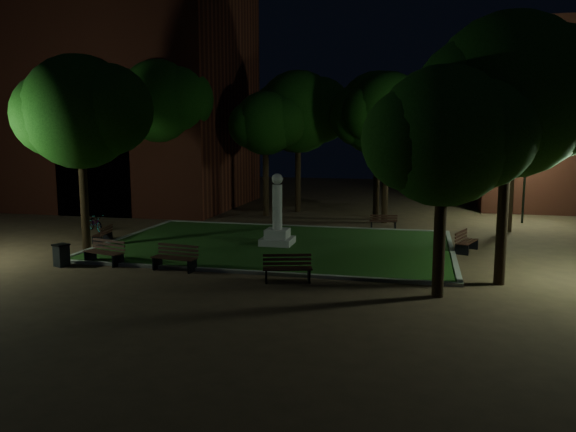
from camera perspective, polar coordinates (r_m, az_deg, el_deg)
The scene contains 24 objects.
ground at distance 23.44m, azimuth -2.30°, elevation -4.01°, with size 80.00×80.00×0.00m, color #493422.
lawn at distance 25.32m, azimuth -1.08°, elevation -2.97°, with size 15.00×10.00×0.08m, color #1E4113.
lawn_kerb at distance 25.32m, azimuth -1.08°, elevation -2.93°, with size 15.40×10.40×0.12m.
monument at distance 25.16m, azimuth -1.09°, elevation -0.93°, with size 1.40×1.40×3.20m.
building_main at distance 42.12m, azimuth -18.64°, elevation 11.19°, with size 20.00×12.00×15.00m.
tree_west at distance 25.65m, azimuth -20.23°, elevation 9.87°, with size 5.92×4.83×8.34m.
tree_north_wl at distance 34.13m, azimuth -2.16°, elevation 9.37°, with size 4.67×3.81×7.52m.
tree_north_er at distance 31.89m, azimuth 10.19°, elevation 10.46°, with size 5.28×4.31×8.40m.
tree_ne at distance 30.77m, azimuth 22.17°, elevation 8.67°, with size 5.55×4.53×7.77m.
tree_east at distance 19.75m, azimuth 21.93°, elevation 11.24°, with size 6.51×5.32×8.89m.
tree_se at distance 17.56m, azimuth 15.85°, elevation 7.78°, with size 5.20×4.24×7.08m.
tree_nw at distance 33.77m, azimuth -12.73°, elevation 11.30°, with size 5.85×4.77×9.24m.
tree_far_north at distance 35.86m, azimuth 1.22°, elevation 10.53°, with size 6.33×5.16×8.94m.
tree_extra at distance 32.92m, azimuth 9.33°, elevation 10.26°, with size 5.84×4.77×8.54m.
lamppost_nw at distance 36.35m, azimuth -16.15°, elevation 4.74°, with size 1.18×0.28×4.11m.
lamppost_ne at distance 34.08m, azimuth 22.98°, elevation 4.61°, with size 1.18×0.28×4.53m.
bench_near_left at distance 21.29m, azimuth -11.37°, elevation -4.24°, with size 1.77×0.81×0.94m.
bench_near_right at distance 19.33m, azimuth -0.06°, elevation -5.40°, with size 1.77×1.03×0.92m.
bench_west_near at distance 22.97m, azimuth -18.10°, elevation -3.58°, with size 1.78×1.00×0.93m.
bench_left_side at distance 27.60m, azimuth -18.25°, elevation -1.78°, with size 0.68×1.43×0.75m.
bench_right_side at distance 25.21m, azimuth 17.58°, elevation -2.54°, with size 1.10×1.72×0.89m.
bench_far_side at distance 30.17m, azimuth 9.66°, elevation -0.60°, with size 1.48×0.71×0.78m.
trash_bin at distance 23.16m, azimuth -22.03°, elevation -3.69°, with size 0.65×0.65×0.86m.
bicycle at distance 30.72m, azimuth -18.99°, elevation -0.66°, with size 0.58×1.66×0.87m, color black.
Camera 1 is at (6.17, -22.04, 5.07)m, focal length 35.00 mm.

